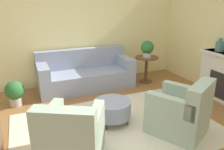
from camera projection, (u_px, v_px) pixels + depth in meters
ground_plane at (116, 127)px, 3.74m from camera, size 16.00×16.00×0.00m
wall_back at (76, 28)px, 5.46m from camera, size 8.87×0.12×2.80m
rug at (116, 127)px, 3.73m from camera, size 3.39×2.26×0.01m
couch at (86, 74)px, 5.37m from camera, size 2.26×0.91×0.92m
armchair_left at (72, 139)px, 2.82m from camera, size 1.04×1.08×0.91m
armchair_right at (181, 113)px, 3.47m from camera, size 1.04×1.08×0.91m
ottoman_table at (112, 109)px, 3.80m from camera, size 0.65×0.65×0.40m
side_table at (146, 65)px, 5.69m from camera, size 0.60×0.60×0.68m
vase_mantel_near at (220, 46)px, 4.63m from camera, size 0.18×0.18×0.29m
potted_plant_on_side_table at (147, 48)px, 5.55m from camera, size 0.33×0.33×0.42m
potted_plant_floor at (15, 92)px, 4.42m from camera, size 0.38×0.38×0.53m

